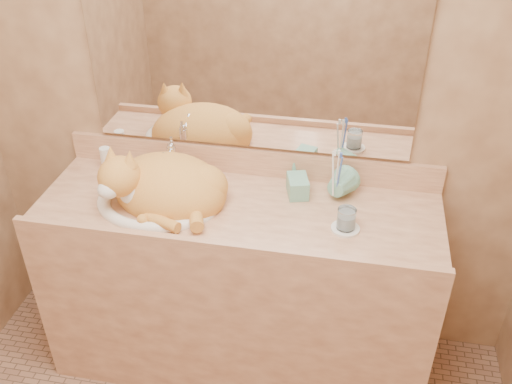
% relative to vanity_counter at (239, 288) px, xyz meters
% --- Properties ---
extents(wall_back, '(2.40, 0.02, 2.50)m').
position_rel_vanity_counter_xyz_m(wall_back, '(0.00, 0.28, 0.82)').
color(wall_back, brown).
rests_on(wall_back, ground).
extents(vanity_counter, '(1.60, 0.55, 0.85)m').
position_rel_vanity_counter_xyz_m(vanity_counter, '(0.00, 0.00, 0.00)').
color(vanity_counter, '#A16748').
rests_on(vanity_counter, floor).
extents(mirror, '(1.30, 0.02, 0.80)m').
position_rel_vanity_counter_xyz_m(mirror, '(0.00, 0.26, 0.97)').
color(mirror, white).
rests_on(mirror, wall_back).
extents(sink_basin, '(0.50, 0.42, 0.15)m').
position_rel_vanity_counter_xyz_m(sink_basin, '(-0.31, -0.02, 0.50)').
color(sink_basin, white).
rests_on(sink_basin, vanity_counter).
extents(faucet, '(0.07, 0.13, 0.18)m').
position_rel_vanity_counter_xyz_m(faucet, '(-0.31, 0.17, 0.51)').
color(faucet, silver).
rests_on(faucet, vanity_counter).
extents(cat, '(0.54, 0.48, 0.26)m').
position_rel_vanity_counter_xyz_m(cat, '(-0.30, -0.01, 0.51)').
color(cat, orange).
rests_on(cat, sink_basin).
extents(soap_dispenser, '(0.10, 0.10, 0.18)m').
position_rel_vanity_counter_xyz_m(soap_dispenser, '(0.24, 0.08, 0.51)').
color(soap_dispenser, '#71B69D').
rests_on(soap_dispenser, vanity_counter).
extents(toothbrush_cup, '(0.16, 0.16, 0.11)m').
position_rel_vanity_counter_xyz_m(toothbrush_cup, '(0.37, 0.11, 0.48)').
color(toothbrush_cup, '#71B69D').
rests_on(toothbrush_cup, vanity_counter).
extents(toothbrushes, '(0.04, 0.04, 0.24)m').
position_rel_vanity_counter_xyz_m(toothbrushes, '(0.37, 0.11, 0.56)').
color(toothbrushes, white).
rests_on(toothbrushes, toothbrush_cup).
extents(saucer, '(0.11, 0.11, 0.01)m').
position_rel_vanity_counter_xyz_m(saucer, '(0.43, -0.06, 0.43)').
color(saucer, white).
rests_on(saucer, vanity_counter).
extents(water_glass, '(0.07, 0.07, 0.08)m').
position_rel_vanity_counter_xyz_m(water_glass, '(0.43, -0.06, 0.48)').
color(water_glass, white).
rests_on(water_glass, saucer).
extents(lotion_bottle, '(0.05, 0.05, 0.11)m').
position_rel_vanity_counter_xyz_m(lotion_bottle, '(-0.61, 0.17, 0.48)').
color(lotion_bottle, white).
rests_on(lotion_bottle, vanity_counter).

